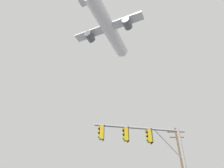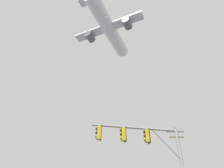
{
  "view_description": "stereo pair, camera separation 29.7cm",
  "coord_description": "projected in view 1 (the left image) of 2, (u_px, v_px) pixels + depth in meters",
  "views": [
    {
      "loc": [
        0.64,
        -5.06,
        1.23
      ],
      "look_at": [
        0.73,
        16.71,
        15.75
      ],
      "focal_mm": 30.41,
      "sensor_mm": 36.0,
      "label": 1
    },
    {
      "loc": [
        0.94,
        -5.06,
        1.23
      ],
      "look_at": [
        0.73,
        16.71,
        15.75
      ],
      "focal_mm": 30.41,
      "sensor_mm": 36.0,
      "label": 2
    }
  ],
  "objects": [
    {
      "name": "utility_pole",
      "position": [
        182.0,
        168.0,
        22.0
      ],
      "size": [
        2.2,
        0.28,
        10.11
      ],
      "color": "brown",
      "rests_on": "ground"
    },
    {
      "name": "signal_pole_near",
      "position": [
        147.0,
        146.0,
        12.86
      ],
      "size": [
        6.16,
        1.43,
        6.23
      ],
      "color": "gray",
      "rests_on": "ground"
    },
    {
      "name": "airplane",
      "position": [
        108.0,
        28.0,
        51.16
      ],
      "size": [
        18.72,
        24.24,
        6.87
      ],
      "color": "white"
    }
  ]
}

